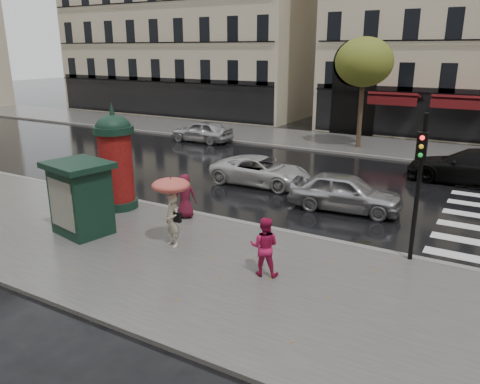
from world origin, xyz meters
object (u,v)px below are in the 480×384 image
Objects in this scene: morris_column at (115,158)px; car_far_silver at (202,131)px; man_burgundy at (185,196)px; woman_red at (264,246)px; newsstand at (81,197)px; car_silver at (345,192)px; car_black at (471,167)px; woman_umbrella at (172,201)px; car_white at (261,171)px; traffic_light at (419,174)px.

morris_column is 0.95× the size of car_far_silver.
man_burgundy is at bearing 31.28° from car_far_silver.
man_burgundy is 0.40× the size of morris_column.
newsstand is at bearing -13.81° from woman_red.
car_silver is at bearing 30.02° from morris_column.
car_silver is (6.64, 6.83, -0.62)m from newsstand.
newsstand is 0.57× the size of car_far_silver.
morris_column is at bearing 20.36° from car_far_silver.
car_silver is at bearing -28.70° from car_black.
woman_umbrella is at bearing 11.01° from newsstand.
car_white is at bearing 75.29° from newsstand.
woman_red is 0.29× the size of car_black.
car_far_silver is (-9.12, 14.85, -0.86)m from woman_umbrella.
traffic_light is at bearing -154.46° from woman_red.
man_burgundy reaches higher than car_white.
man_burgundy is at bearing 125.52° from car_silver.
car_black is (0.72, 10.09, -1.86)m from traffic_light.
morris_column reaches higher than newsstand.
woman_umbrella reaches higher than car_silver.
woman_red is 4.66m from traffic_light.
woman_umbrella is 14.61m from car_black.
man_burgundy is 0.35× the size of car_white.
traffic_light is at bearing -2.13° from car_black.
morris_column is (-7.37, 2.21, 1.10)m from woman_red.
car_far_silver reaches higher than car_white.
car_white is (-1.02, 7.76, -0.94)m from woman_umbrella.
car_white is at bearing 47.88° from car_far_silver.
morris_column is 0.95× the size of traffic_light.
woman_red is 5.17m from man_burgundy.
man_burgundy is at bearing 176.88° from car_white.
woman_umbrella reaches higher than car_black.
car_black is (3.94, 12.99, -0.13)m from woman_red.
traffic_light is at bearing 21.44° from woman_umbrella.
woman_umbrella is at bearing 30.63° from car_far_silver.
newsstand is (-6.52, -0.30, 0.41)m from woman_red.
car_far_silver is at bearing 141.86° from traffic_light.
man_burgundy is at bearing 54.64° from newsstand.
woman_red is 0.68× the size of newsstand.
car_silver is (7.49, 4.33, -1.31)m from morris_column.
traffic_light is 0.99× the size of car_silver.
car_silver is at bearing 45.81° from newsstand.
car_far_silver is (-15.64, 12.28, -1.95)m from traffic_light.
woman_red reaches higher than car_far_silver.
traffic_light reaches higher than woman_red.
car_far_silver is at bearing 121.55° from woman_umbrella.
woman_umbrella is 17.44m from car_far_silver.
car_white is (-4.32, 8.09, -0.30)m from woman_red.
woman_umbrella is 0.93× the size of newsstand.
woman_umbrella is at bearing -27.84° from car_black.
car_white is (3.05, 5.88, -1.40)m from morris_column.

